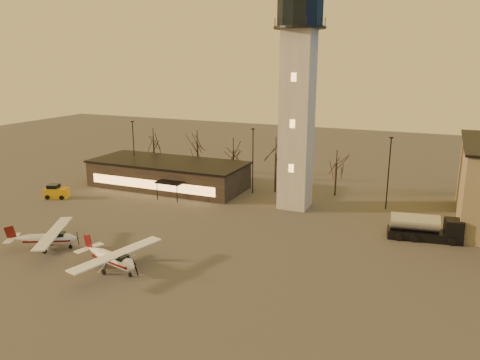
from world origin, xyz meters
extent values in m
plane|color=#464441|center=(0.00, 0.00, 0.00)|extent=(220.00, 220.00, 0.00)
cube|color=#97958F|center=(0.00, 30.00, 12.00)|extent=(4.00, 4.00, 24.00)
cylinder|color=black|center=(0.00, 30.00, 24.15)|extent=(6.80, 6.80, 0.30)
cylinder|color=black|center=(0.00, 30.00, 26.00)|extent=(6.00, 6.00, 3.40)
cube|color=black|center=(-22.00, 32.00, 2.00)|extent=(25.00, 10.00, 4.00)
cube|color=black|center=(-22.00, 32.00, 4.15)|extent=(25.40, 10.40, 0.30)
cube|color=#EDA953|center=(-22.00, 26.98, 1.60)|extent=(22.00, 0.08, 1.40)
cube|color=black|center=(-18.00, 26.00, 2.60)|extent=(4.00, 2.00, 0.20)
cylinder|color=black|center=(-30.00, 34.00, 5.00)|extent=(0.16, 0.16, 10.00)
cube|color=black|center=(-30.00, 34.00, 10.05)|extent=(0.50, 0.25, 0.18)
cylinder|color=black|center=(-8.00, 34.00, 5.00)|extent=(0.16, 0.16, 10.00)
cube|color=black|center=(-8.00, 34.00, 10.05)|extent=(0.50, 0.25, 0.18)
cylinder|color=black|center=(12.00, 34.00, 5.00)|extent=(0.16, 0.16, 10.00)
cube|color=black|center=(12.00, 34.00, 10.05)|extent=(0.50, 0.25, 0.18)
cylinder|color=black|center=(-30.00, 40.00, 2.87)|extent=(0.28, 0.28, 5.74)
cylinder|color=black|center=(-14.00, 40.00, 2.62)|extent=(0.28, 0.28, 5.25)
cylinder|color=black|center=(-5.00, 36.00, 3.08)|extent=(0.28, 0.28, 6.16)
cylinder|color=black|center=(4.00, 38.00, 2.48)|extent=(0.28, 0.28, 4.97)
cylinder|color=black|center=(-22.00, 42.00, 2.80)|extent=(0.28, 0.28, 5.60)
cylinder|color=white|center=(-10.00, 2.95, 1.18)|extent=(4.53, 2.21, 1.23)
cone|color=white|center=(-7.51, 2.36, 1.18)|extent=(1.10, 1.34, 1.18)
cone|color=white|center=(-13.14, 3.69, 1.33)|extent=(2.45, 1.54, 1.04)
cube|color=black|center=(-9.08, 2.73, 1.61)|extent=(1.61, 1.30, 0.66)
cube|color=#520B0D|center=(-10.18, 2.99, 1.14)|extent=(5.27, 2.42, 0.21)
cube|color=white|center=(-9.54, 2.84, 1.92)|extent=(3.79, 10.47, 0.13)
cube|color=white|center=(-13.97, 3.89, 1.42)|extent=(1.55, 3.24, 0.08)
cube|color=#520B0D|center=(-14.06, 3.91, 2.09)|extent=(1.30, 0.38, 1.61)
cylinder|color=silver|center=(-20.03, 4.58, 1.16)|extent=(4.33, 3.05, 1.20)
cone|color=silver|center=(-17.82, 5.74, 1.16)|extent=(1.27, 1.40, 1.15)
cone|color=silver|center=(-22.82, 3.11, 1.30)|extent=(2.44, 1.94, 1.02)
cube|color=black|center=(-19.21, 5.01, 1.57)|extent=(1.68, 1.51, 0.65)
cube|color=#560F0C|center=(-20.20, 4.49, 1.11)|extent=(5.00, 3.43, 0.20)
cube|color=silver|center=(-19.62, 4.79, 1.88)|extent=(5.98, 9.66, 0.13)
cube|color=silver|center=(-23.55, 2.72, 1.39)|extent=(2.16, 3.09, 0.07)
cube|color=#560F0C|center=(-23.64, 2.68, 2.04)|extent=(1.17, 0.67, 1.57)
cube|color=black|center=(17.43, 24.00, 0.53)|extent=(8.36, 3.46, 1.05)
cube|color=black|center=(20.45, 24.45, 1.81)|extent=(2.21, 2.45, 1.72)
cube|color=black|center=(21.11, 24.55, 2.10)|extent=(0.36, 1.81, 0.95)
cylinder|color=silver|center=(16.29, 23.83, 2.00)|extent=(5.58, 2.77, 2.00)
cube|color=#D8990C|center=(-34.00, 19.87, 0.77)|extent=(3.68, 2.74, 1.53)
cube|color=black|center=(-34.41, 19.73, 1.64)|extent=(1.95, 1.95, 0.88)
camera|label=1|loc=(18.17, -30.95, 20.20)|focal=35.00mm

